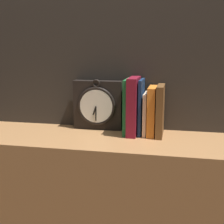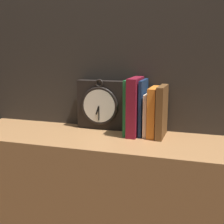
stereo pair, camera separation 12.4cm
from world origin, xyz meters
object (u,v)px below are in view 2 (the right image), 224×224
object	(u,v)px
clock	(101,105)
book_slot5_brown	(162,111)
book_slot0_green	(129,107)
book_slot4_orange	(154,112)
book_slot3_cream	(148,114)
book_slot1_maroon	(135,106)
book_slot2_navy	(143,107)

from	to	relation	value
clock	book_slot5_brown	size ratio (longest dim) A/B	1.08
book_slot0_green	book_slot4_orange	distance (m)	0.11
book_slot3_cream	book_slot5_brown	size ratio (longest dim) A/B	0.84
clock	book_slot4_orange	size ratio (longest dim) A/B	1.12
book_slot0_green	clock	bearing A→B (deg)	163.28
book_slot0_green	book_slot5_brown	size ratio (longest dim) A/B	1.10
book_slot0_green	book_slot4_orange	bearing A→B (deg)	-0.15
clock	book_slot4_orange	bearing A→B (deg)	-9.77
clock	book_slot0_green	distance (m)	0.15
clock	book_slot1_maroon	xyz separation A→B (m)	(0.17, -0.05, 0.01)
book_slot4_orange	book_slot5_brown	xyz separation A→B (m)	(0.03, -0.01, 0.00)
book_slot1_maroon	book_slot0_green	bearing A→B (deg)	165.34
clock	book_slot1_maroon	bearing A→B (deg)	-16.37
book_slot0_green	book_slot1_maroon	distance (m)	0.03
book_slot3_cream	book_slot2_navy	bearing A→B (deg)	179.32
book_slot2_navy	book_slot4_orange	distance (m)	0.05
book_slot1_maroon	book_slot2_navy	distance (m)	0.03
book_slot3_cream	book_slot0_green	bearing A→B (deg)	-176.85
book_slot1_maroon	book_slot5_brown	world-z (taller)	book_slot1_maroon
book_slot0_green	book_slot2_navy	distance (m)	0.06
book_slot4_orange	book_slot5_brown	bearing A→B (deg)	-9.42
book_slot0_green	book_slot3_cream	xyz separation A→B (m)	(0.08, 0.00, -0.03)
clock	book_slot4_orange	world-z (taller)	clock
clock	book_slot0_green	size ratio (longest dim) A/B	0.98
book_slot0_green	book_slot2_navy	world-z (taller)	same
book_slot3_cream	book_slot4_orange	xyz separation A→B (m)	(0.03, -0.00, 0.01)
book_slot4_orange	book_slot5_brown	size ratio (longest dim) A/B	0.96
book_slot5_brown	book_slot2_navy	bearing A→B (deg)	172.53
book_slot3_cream	book_slot1_maroon	bearing A→B (deg)	-167.15
book_slot2_navy	book_slot5_brown	distance (m)	0.08
book_slot2_navy	book_slot4_orange	world-z (taller)	book_slot2_navy
book_slot2_navy	book_slot3_cream	distance (m)	0.03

